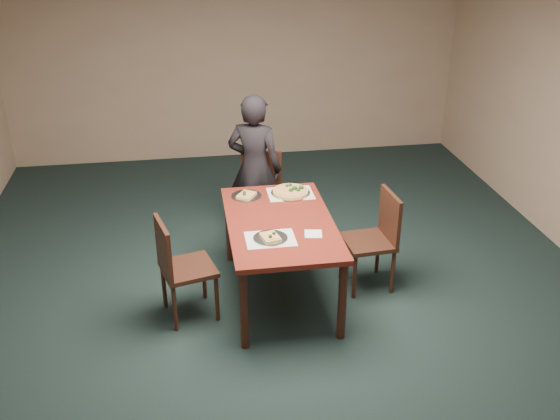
{
  "coord_description": "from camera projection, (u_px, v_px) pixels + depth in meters",
  "views": [
    {
      "loc": [
        -0.72,
        -4.23,
        3.17
      ],
      "look_at": [
        0.02,
        0.44,
        0.85
      ],
      "focal_mm": 40.0,
      "sensor_mm": 36.0,
      "label": 1
    }
  ],
  "objects": [
    {
      "name": "chair_far",
      "position": [
        260.0,
        191.0,
        6.43
      ],
      "size": [
        0.52,
        0.52,
        0.91
      ],
      "rotation": [
        0.0,
        0.0,
        -0.28
      ],
      "color": "black",
      "rests_on": "ground"
    },
    {
      "name": "placemat_near",
      "position": [
        270.0,
        239.0,
        5.02
      ],
      "size": [
        0.4,
        0.3,
        0.0
      ],
      "primitive_type": "cube",
      "color": "white",
      "rests_on": "dining_table"
    },
    {
      "name": "slice_plate_near",
      "position": [
        270.0,
        237.0,
        5.01
      ],
      "size": [
        0.28,
        0.28,
        0.06
      ],
      "color": "silver",
      "rests_on": "dining_table"
    },
    {
      "name": "room_shell",
      "position": [
        286.0,
        126.0,
        4.48
      ],
      "size": [
        8.0,
        8.0,
        8.0
      ],
      "color": "tan",
      "rests_on": "ground"
    },
    {
      "name": "dining_table",
      "position": [
        280.0,
        230.0,
        5.35
      ],
      "size": [
        0.9,
        1.5,
        0.75
      ],
      "color": "#591811",
      "rests_on": "ground"
    },
    {
      "name": "placemat_main",
      "position": [
        290.0,
        193.0,
        5.81
      ],
      "size": [
        0.42,
        0.32,
        0.0
      ],
      "primitive_type": "cube",
      "color": "white",
      "rests_on": "dining_table"
    },
    {
      "name": "slice_plate_far",
      "position": [
        246.0,
        195.0,
        5.74
      ],
      "size": [
        0.28,
        0.28,
        0.06
      ],
      "color": "silver",
      "rests_on": "dining_table"
    },
    {
      "name": "chair_right",
      "position": [
        377.0,
        235.0,
        5.58
      ],
      "size": [
        0.45,
        0.45,
        0.91
      ],
      "rotation": [
        0.0,
        0.0,
        -1.49
      ],
      "color": "black",
      "rests_on": "ground"
    },
    {
      "name": "pizza_pan",
      "position": [
        291.0,
        191.0,
        5.8
      ],
      "size": [
        0.37,
        0.37,
        0.07
      ],
      "color": "silver",
      "rests_on": "dining_table"
    },
    {
      "name": "ground",
      "position": [
        285.0,
        323.0,
        5.25
      ],
      "size": [
        8.0,
        8.0,
        0.0
      ],
      "primitive_type": "plane",
      "color": "black",
      "rests_on": "ground"
    },
    {
      "name": "chair_left",
      "position": [
        179.0,
        264.0,
        5.12
      ],
      "size": [
        0.51,
        0.51,
        0.91
      ],
      "rotation": [
        0.0,
        0.0,
        1.82
      ],
      "color": "black",
      "rests_on": "ground"
    },
    {
      "name": "napkin",
      "position": [
        313.0,
        234.0,
        5.09
      ],
      "size": [
        0.16,
        0.16,
        0.01
      ],
      "primitive_type": "cube",
      "rotation": [
        0.0,
        0.0,
        -0.17
      ],
      "color": "white",
      "rests_on": "dining_table"
    },
    {
      "name": "diner",
      "position": [
        255.0,
        168.0,
        6.31
      ],
      "size": [
        0.66,
        0.57,
        1.54
      ],
      "primitive_type": "imported",
      "rotation": [
        0.0,
        0.0,
        2.71
      ],
      "color": "black",
      "rests_on": "ground"
    }
  ]
}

